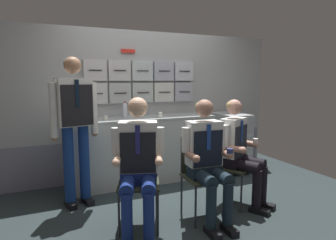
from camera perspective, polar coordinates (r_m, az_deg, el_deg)
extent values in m
cube|color=#293436|center=(3.52, 4.62, -16.93)|extent=(4.80, 4.80, 0.04)
cube|color=#A7AAAB|center=(4.47, -3.72, 3.01)|extent=(4.20, 0.06, 2.15)
cube|color=gray|center=(4.57, -3.48, -6.80)|extent=(4.12, 0.01, 0.59)
cube|color=silver|center=(4.19, -13.80, 5.02)|extent=(0.31, 0.06, 0.29)
cylinder|color=#21242F|center=(4.15, -13.71, 5.00)|extent=(0.18, 0.01, 0.01)
cube|color=#B3B8B8|center=(4.26, -9.30, 5.19)|extent=(0.31, 0.06, 0.29)
cylinder|color=black|center=(4.22, -9.17, 5.17)|extent=(0.18, 0.01, 0.01)
cube|color=#B6C0BE|center=(4.36, -4.97, 5.33)|extent=(0.31, 0.06, 0.29)
cylinder|color=#2A1C27|center=(4.32, -4.81, 5.31)|extent=(0.18, 0.01, 0.01)
cube|color=silver|center=(4.48, -0.86, 5.43)|extent=(0.31, 0.06, 0.29)
cylinder|color=#292029|center=(4.45, -0.66, 5.41)|extent=(0.18, 0.01, 0.01)
cube|color=#AAA9B7|center=(4.63, 3.02, 5.50)|extent=(0.31, 0.06, 0.29)
cylinder|color=#212A27|center=(4.59, 3.24, 5.48)|extent=(0.18, 0.01, 0.01)
cube|color=silver|center=(4.19, -13.95, 9.33)|extent=(0.31, 0.06, 0.29)
cylinder|color=black|center=(4.15, -13.85, 9.35)|extent=(0.18, 0.01, 0.01)
cube|color=silver|center=(4.26, -9.40, 9.43)|extent=(0.31, 0.06, 0.29)
cylinder|color=black|center=(4.22, -9.26, 9.45)|extent=(0.18, 0.01, 0.01)
cube|color=silver|center=(4.36, -5.02, 9.47)|extent=(0.31, 0.06, 0.29)
cylinder|color=#232925|center=(4.32, -4.86, 9.49)|extent=(0.18, 0.01, 0.01)
cube|color=#B0B2C1|center=(4.48, -0.87, 9.46)|extent=(0.31, 0.06, 0.29)
cylinder|color=black|center=(4.44, -0.67, 9.48)|extent=(0.18, 0.01, 0.01)
cube|color=silver|center=(4.62, 3.05, 9.41)|extent=(0.31, 0.06, 0.29)
cylinder|color=#21222B|center=(4.59, 3.27, 9.42)|extent=(0.18, 0.01, 0.01)
cube|color=red|center=(4.32, -7.74, 13.10)|extent=(0.20, 0.02, 0.05)
cube|color=#B7BFC0|center=(4.24, -4.67, -5.87)|extent=(2.00, 0.52, 0.90)
cube|color=#A7B0B1|center=(4.15, -4.74, 0.36)|extent=(2.04, 0.53, 0.03)
sphere|color=black|center=(4.61, 12.18, -10.24)|extent=(0.07, 0.07, 0.07)
sphere|color=black|center=(4.79, 15.22, -9.63)|extent=(0.07, 0.07, 0.07)
sphere|color=black|center=(5.04, 8.46, -8.55)|extent=(0.07, 0.07, 0.07)
sphere|color=black|center=(5.21, 11.37, -8.07)|extent=(0.07, 0.07, 0.07)
cube|color=#B8BDC4|center=(4.79, 11.90, -3.82)|extent=(0.40, 0.64, 0.85)
cube|color=#A4A9AF|center=(4.61, 14.18, -8.00)|extent=(0.35, 0.01, 0.23)
cube|color=#A4A9AF|center=(4.54, 14.30, -4.56)|extent=(0.35, 0.01, 0.23)
cube|color=#A4A9AF|center=(4.49, 14.43, -1.03)|extent=(0.35, 0.01, 0.23)
cylinder|color=#28282D|center=(4.49, 14.29, 0.55)|extent=(0.32, 0.02, 0.02)
cylinder|color=#2D2D33|center=(2.90, -9.48, -17.65)|extent=(0.02, 0.02, 0.43)
cylinder|color=#2D2D33|center=(2.89, -1.99, -17.64)|extent=(0.02, 0.02, 0.43)
cylinder|color=#2D2D33|center=(3.22, -8.87, -14.89)|extent=(0.02, 0.02, 0.43)
cylinder|color=#2D2D33|center=(3.21, -2.24, -14.87)|extent=(0.02, 0.02, 0.43)
cube|color=#313726|center=(2.96, -5.71, -12.24)|extent=(0.51, 0.51, 0.02)
cube|color=#313726|center=(3.08, -5.67, -7.33)|extent=(0.36, 0.15, 0.40)
cylinder|color=#2D2D33|center=(3.08, -9.05, -7.39)|extent=(0.02, 0.02, 0.40)
cylinder|color=#2D2D33|center=(3.07, -2.29, -7.34)|extent=(0.02, 0.02, 0.40)
cylinder|color=navy|center=(2.72, -7.95, -18.13)|extent=(0.10, 0.10, 0.42)
cylinder|color=navy|center=(2.71, -3.75, -18.13)|extent=(0.10, 0.10, 0.42)
cylinder|color=navy|center=(2.78, -7.81, -12.29)|extent=(0.25, 0.41, 0.13)
cylinder|color=navy|center=(2.78, -3.82, -12.28)|extent=(0.25, 0.41, 0.13)
cube|color=navy|center=(2.94, -5.73, -10.94)|extent=(0.39, 0.31, 0.12)
cube|color=white|center=(2.88, -5.80, -5.09)|extent=(0.41, 0.31, 0.49)
cube|color=black|center=(2.78, -5.85, -6.36)|extent=(0.32, 0.13, 0.39)
cube|color=navy|center=(2.75, -5.89, -3.85)|extent=(0.04, 0.02, 0.27)
cylinder|color=white|center=(2.88, -10.05, -4.08)|extent=(0.08, 0.08, 0.26)
cylinder|color=#DEAF8C|center=(2.81, -9.79, -7.57)|extent=(0.15, 0.25, 0.07)
sphere|color=#DEAF8C|center=(2.70, -10.02, -8.19)|extent=(0.08, 0.08, 0.08)
cylinder|color=white|center=(2.87, -1.56, -4.01)|extent=(0.08, 0.08, 0.26)
cylinder|color=#DEAF8C|center=(2.79, -1.85, -7.53)|extent=(0.15, 0.25, 0.07)
sphere|color=#DEAF8C|center=(2.69, -1.76, -8.15)|extent=(0.08, 0.08, 0.08)
sphere|color=#DEAF8C|center=(2.81, -5.91, 2.45)|extent=(0.19, 0.19, 0.19)
ellipsoid|color=#50382A|center=(2.83, -5.90, 2.83)|extent=(0.24, 0.23, 0.13)
cylinder|color=#2D2D33|center=(3.01, 5.36, -16.51)|extent=(0.02, 0.02, 0.43)
cylinder|color=#2D2D33|center=(3.17, 11.47, -15.34)|extent=(0.02, 0.02, 0.43)
cylinder|color=#2D2D33|center=(3.32, 2.63, -14.13)|extent=(0.02, 0.02, 0.43)
cylinder|color=#2D2D33|center=(3.46, 8.30, -13.23)|extent=(0.02, 0.02, 0.43)
cube|color=#313726|center=(3.16, 7.01, -10.98)|extent=(0.43, 0.43, 0.02)
cube|color=#313726|center=(3.26, 5.56, -6.47)|extent=(0.37, 0.05, 0.40)
cylinder|color=#2D2D33|center=(3.18, 2.68, -6.82)|extent=(0.02, 0.02, 0.40)
cylinder|color=#2D2D33|center=(3.33, 8.45, -6.21)|extent=(0.02, 0.02, 0.40)
cube|color=black|center=(2.98, 8.64, -20.81)|extent=(0.11, 0.23, 0.06)
cube|color=black|center=(3.06, 11.79, -20.06)|extent=(0.11, 0.23, 0.06)
cylinder|color=#16242F|center=(2.91, 8.35, -16.31)|extent=(0.10, 0.10, 0.42)
cylinder|color=#16242F|center=(2.99, 11.51, -15.67)|extent=(0.10, 0.10, 0.42)
cylinder|color=#16242F|center=(2.96, 6.91, -11.04)|extent=(0.16, 0.37, 0.13)
cylinder|color=#16242F|center=(3.04, 10.00, -10.58)|extent=(0.16, 0.37, 0.13)
cube|color=#16242F|center=(3.13, 7.03, -9.76)|extent=(0.34, 0.22, 0.12)
cube|color=white|center=(3.07, 6.96, -4.48)|extent=(0.36, 0.22, 0.46)
cube|color=black|center=(3.00, 7.81, -5.55)|extent=(0.32, 0.04, 0.37)
cube|color=#1D3F94|center=(2.96, 7.93, -3.33)|extent=(0.04, 0.01, 0.26)
cylinder|color=white|center=(2.98, 3.48, -3.85)|extent=(0.08, 0.08, 0.25)
cylinder|color=#A67660|center=(2.93, 4.62, -6.99)|extent=(0.08, 0.24, 0.07)
sphere|color=#A67660|center=(2.84, 5.50, -7.49)|extent=(0.08, 0.08, 0.08)
cylinder|color=white|center=(3.16, 10.27, -3.28)|extent=(0.08, 0.08, 0.25)
cylinder|color=#A67660|center=(3.09, 10.85, -6.29)|extent=(0.08, 0.24, 0.07)
sphere|color=#A67660|center=(3.01, 11.87, -6.73)|extent=(0.08, 0.08, 0.08)
cylinder|color=navy|center=(3.00, 11.89, -5.99)|extent=(0.06, 0.06, 0.06)
sphere|color=#A67660|center=(3.02, 7.08, 2.26)|extent=(0.18, 0.18, 0.18)
ellipsoid|color=tan|center=(3.03, 6.96, 2.59)|extent=(0.19, 0.18, 0.13)
cylinder|color=#2D2D33|center=(3.42, 14.01, -13.65)|extent=(0.02, 0.02, 0.43)
cylinder|color=#2D2D33|center=(3.73, 16.28, -11.86)|extent=(0.02, 0.02, 0.43)
cylinder|color=#2D2D33|center=(3.57, 8.58, -12.57)|extent=(0.02, 0.02, 0.43)
cylinder|color=#2D2D33|center=(3.87, 11.23, -10.98)|extent=(0.02, 0.02, 0.43)
cube|color=#313726|center=(3.57, 12.64, -8.84)|extent=(0.54, 0.54, 0.02)
cube|color=#313726|center=(3.60, 9.99, -5.16)|extent=(0.34, 0.20, 0.40)
cylinder|color=#2D2D33|center=(3.44, 8.74, -5.75)|extent=(0.02, 0.02, 0.40)
cylinder|color=#2D2D33|center=(3.75, 11.41, -4.66)|extent=(0.02, 0.02, 0.40)
cube|color=black|center=(3.51, 17.28, -16.44)|extent=(0.18, 0.24, 0.06)
cube|color=black|center=(3.66, 18.26, -15.44)|extent=(0.18, 0.24, 0.06)
cylinder|color=black|center=(3.44, 16.81, -12.66)|extent=(0.10, 0.10, 0.42)
cylinder|color=black|center=(3.59, 17.82, -11.80)|extent=(0.10, 0.10, 0.42)
cylinder|color=black|center=(3.42, 14.47, -8.61)|extent=(0.28, 0.37, 0.13)
cylinder|color=black|center=(3.57, 15.58, -7.92)|extent=(0.28, 0.37, 0.13)
cube|color=black|center=(3.55, 12.67, -7.74)|extent=(0.37, 0.32, 0.12)
cube|color=white|center=(3.50, 12.52, -3.25)|extent=(0.38, 0.32, 0.44)
cube|color=#232833|center=(3.46, 13.94, -4.00)|extent=(0.27, 0.16, 0.35)
cube|color=navy|center=(3.44, 14.13, -2.13)|extent=(0.04, 0.03, 0.25)
cylinder|color=white|center=(3.31, 11.09, -2.97)|extent=(0.08, 0.08, 0.24)
cylinder|color=tan|center=(3.32, 12.73, -5.48)|extent=(0.16, 0.23, 0.07)
sphere|color=tan|center=(3.28, 14.31, -5.69)|extent=(0.08, 0.08, 0.08)
cylinder|color=white|center=(3.66, 13.85, -2.01)|extent=(0.08, 0.08, 0.24)
cylinder|color=tan|center=(3.63, 15.09, -4.39)|extent=(0.16, 0.23, 0.07)
sphere|color=tan|center=(3.60, 16.56, -4.57)|extent=(0.08, 0.08, 0.08)
cylinder|color=white|center=(3.59, 16.58, -3.94)|extent=(0.06, 0.06, 0.06)
sphere|color=tan|center=(3.45, 12.69, 2.46)|extent=(0.18, 0.18, 0.18)
ellipsoid|color=tan|center=(3.45, 12.50, 2.73)|extent=(0.23, 0.22, 0.12)
cube|color=black|center=(3.69, -18.32, -15.25)|extent=(0.14, 0.25, 0.06)
cube|color=black|center=(3.75, -15.30, -14.76)|extent=(0.14, 0.25, 0.06)
cylinder|color=navy|center=(3.57, -18.64, -8.11)|extent=(0.12, 0.12, 0.88)
cylinder|color=navy|center=(3.62, -15.89, -7.76)|extent=(0.12, 0.12, 0.88)
cube|color=white|center=(3.47, -17.74, 3.38)|extent=(0.41, 0.29, 0.54)
cube|color=black|center=(3.37, -17.13, 2.72)|extent=(0.34, 0.08, 0.45)
cube|color=black|center=(3.35, -17.18, 4.91)|extent=(0.04, 0.02, 0.30)
cylinder|color=white|center=(3.42, -21.34, 1.73)|extent=(0.08, 0.08, 0.60)
sphere|color=#A57555|center=(3.46, -21.09, -3.20)|extent=(0.08, 0.08, 0.08)
cylinder|color=white|center=(3.55, -14.16, 2.26)|extent=(0.08, 0.08, 0.60)
sphere|color=#A57555|center=(3.60, -13.99, -2.49)|extent=(0.08, 0.08, 0.08)
sphere|color=#A57555|center=(3.47, -18.03, 10.04)|extent=(0.19, 0.19, 0.19)
ellipsoid|color=gray|center=(3.48, -18.11, 10.31)|extent=(0.22, 0.20, 0.13)
cylinder|color=#509F53|center=(3.86, -17.16, 1.70)|extent=(0.07, 0.07, 0.27)
cone|color=#509F53|center=(3.85, -17.25, 3.88)|extent=(0.07, 0.07, 0.02)
cylinder|color=silver|center=(3.85, -17.27, 4.21)|extent=(0.03, 0.03, 0.02)
cylinder|color=silver|center=(4.12, -8.33, 1.75)|extent=(0.06, 0.06, 0.19)
cone|color=silver|center=(4.11, -8.36, 3.20)|extent=(0.06, 0.06, 0.02)
cylinder|color=red|center=(4.11, -8.37, 3.50)|extent=(0.03, 0.03, 0.02)
cylinder|color=silver|center=(3.95, -11.95, 0.45)|extent=(0.06, 0.06, 0.06)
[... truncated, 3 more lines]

